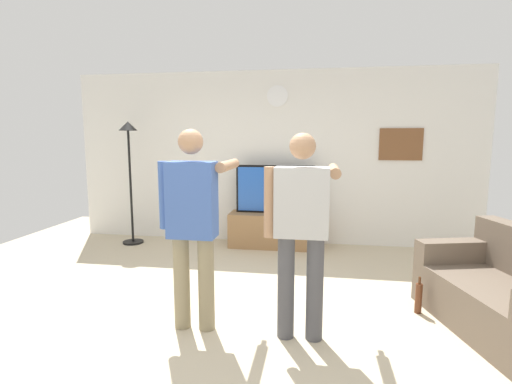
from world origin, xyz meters
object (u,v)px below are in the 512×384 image
floor_lamp (129,157)px  television (275,189)px  framed_picture (401,144)px  beverage_bottle (418,298)px  person_standing_nearer_couch (301,224)px  person_standing_nearer_lamp (193,218)px  wall_clock (277,96)px  tv_stand (274,230)px  side_couch (511,297)px

floor_lamp → television: bearing=5.1°
framed_picture → beverage_bottle: size_ratio=1.73×
floor_lamp → person_standing_nearer_couch: bearing=-42.2°
person_standing_nearer_lamp → television: bearing=81.3°
framed_picture → television: bearing=-172.3°
wall_clock → person_standing_nearer_lamp: bearing=-98.0°
person_standing_nearer_lamp → beverage_bottle: person_standing_nearer_lamp is taller
beverage_bottle → person_standing_nearer_couch: bearing=-150.2°
floor_lamp → person_standing_nearer_lamp: floor_lamp is taller
television → beverage_bottle: size_ratio=3.34×
framed_picture → person_standing_nearer_couch: 3.30m
tv_stand → framed_picture: framed_picture is taller
floor_lamp → beverage_bottle: floor_lamp is taller
television → side_couch: 3.33m
framed_picture → person_standing_nearer_couch: framed_picture is taller
person_standing_nearer_couch → framed_picture: bearing=65.7°
wall_clock → person_standing_nearer_couch: wall_clock is taller
side_couch → wall_clock: bearing=131.7°
floor_lamp → side_couch: bearing=-25.1°
tv_stand → person_standing_nearer_couch: person_standing_nearer_couch is taller
tv_stand → floor_lamp: (-2.25, -0.15, 1.11)m
tv_stand → floor_lamp: 2.52m
wall_clock → framed_picture: 1.99m
wall_clock → beverage_bottle: bearing=-55.0°
tv_stand → wall_clock: wall_clock is taller
wall_clock → side_couch: (2.30, -2.58, -1.98)m
floor_lamp → beverage_bottle: (3.87, -1.87, -1.22)m
television → floor_lamp: (-2.25, -0.20, 0.48)m
floor_lamp → side_couch: size_ratio=1.13×
person_standing_nearer_lamp → beverage_bottle: (2.03, 0.61, -0.84)m
person_standing_nearer_lamp → side_couch: 2.81m
tv_stand → wall_clock: (0.00, 0.29, 2.04)m
tv_stand → side_couch: size_ratio=0.81×
wall_clock → person_standing_nearer_couch: 3.27m
tv_stand → person_standing_nearer_lamp: 2.77m
side_couch → beverage_bottle: size_ratio=4.71×
side_couch → person_standing_nearer_couch: bearing=-168.2°
television → person_standing_nearer_couch: bearing=-79.2°
television → wall_clock: wall_clock is taller
person_standing_nearer_couch → side_couch: (1.78, 0.37, -0.66)m
television → wall_clock: bearing=90.0°
framed_picture → wall_clock: bearing=-179.8°
floor_lamp → person_standing_nearer_couch: 3.76m
floor_lamp → tv_stand: bearing=3.9°
person_standing_nearer_lamp → floor_lamp: bearing=126.6°
wall_clock → person_standing_nearer_lamp: (-0.41, -2.93, -1.31)m
tv_stand → wall_clock: bearing=90.0°
wall_clock → framed_picture: wall_clock is taller
wall_clock → beverage_bottle: wall_clock is taller
television → floor_lamp: floor_lamp is taller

